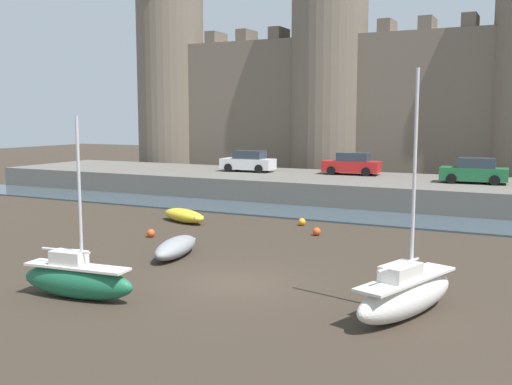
# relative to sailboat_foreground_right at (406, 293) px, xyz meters

# --- Properties ---
(ground_plane) EXTENTS (160.00, 160.00, 0.00)m
(ground_plane) POSITION_rel_sailboat_foreground_right_xyz_m (-6.10, 0.89, -0.69)
(ground_plane) COLOR #382D23
(water_channel) EXTENTS (80.00, 4.50, 0.10)m
(water_channel) POSITION_rel_sailboat_foreground_right_xyz_m (-6.10, 15.93, -0.64)
(water_channel) COLOR #3D4C56
(water_channel) RESTS_ON ground
(quay_road) EXTENTS (62.16, 10.00, 1.54)m
(quay_road) POSITION_rel_sailboat_foreground_right_xyz_m (-6.10, 23.18, 0.08)
(quay_road) COLOR #666059
(quay_road) RESTS_ON ground
(castle) EXTENTS (57.57, 7.41, 22.18)m
(castle) POSITION_rel_sailboat_foreground_right_xyz_m (-6.10, 33.80, 7.88)
(castle) COLOR #706354
(castle) RESTS_ON ground
(sailboat_foreground_right) EXTENTS (2.51, 4.80, 7.11)m
(sailboat_foreground_right) POSITION_rel_sailboat_foreground_right_xyz_m (0.00, 0.00, 0.00)
(sailboat_foreground_right) COLOR silver
(sailboat_foreground_right) RESTS_ON ground
(rowboat_near_channel_right) EXTENTS (1.76, 3.63, 0.80)m
(rowboat_near_channel_right) POSITION_rel_sailboat_foreground_right_xyz_m (-10.15, 3.25, -0.27)
(rowboat_near_channel_right) COLOR gray
(rowboat_near_channel_right) RESTS_ON ground
(rowboat_midflat_left) EXTENTS (3.47, 2.22, 0.73)m
(rowboat_midflat_left) POSITION_rel_sailboat_foreground_right_xyz_m (-14.36, 10.27, -0.31)
(rowboat_midflat_left) COLOR yellow
(rowboat_midflat_left) RESTS_ON ground
(sailboat_foreground_centre) EXTENTS (4.13, 1.27, 5.78)m
(sailboat_foreground_centre) POSITION_rel_sailboat_foreground_right_xyz_m (-9.76, -2.90, -0.04)
(sailboat_foreground_centre) COLOR #1E6B47
(sailboat_foreground_centre) RESTS_ON ground
(mooring_buoy_near_channel) EXTENTS (0.39, 0.39, 0.39)m
(mooring_buoy_near_channel) POSITION_rel_sailboat_foreground_right_xyz_m (-6.51, 10.03, -0.49)
(mooring_buoy_near_channel) COLOR #E04C1E
(mooring_buoy_near_channel) RESTS_ON ground
(mooring_buoy_off_centre) EXTENTS (0.40, 0.40, 0.40)m
(mooring_buoy_off_centre) POSITION_rel_sailboat_foreground_right_xyz_m (-8.17, 12.20, -0.49)
(mooring_buoy_off_centre) COLOR orange
(mooring_buoy_off_centre) RESTS_ON ground
(mooring_buoy_near_shore) EXTENTS (0.39, 0.39, 0.39)m
(mooring_buoy_near_shore) POSITION_rel_sailboat_foreground_right_xyz_m (-13.51, 6.11, -0.49)
(mooring_buoy_near_shore) COLOR #E04C1E
(mooring_buoy_near_shore) RESTS_ON ground
(mooring_buoy_mid_mud) EXTENTS (0.52, 0.52, 0.52)m
(mooring_buoy_mid_mud) POSITION_rel_sailboat_foreground_right_xyz_m (-13.13, 0.81, -0.43)
(mooring_buoy_mid_mud) COLOR orange
(mooring_buoy_mid_mud) RESTS_ON ground
(car_quay_east) EXTENTS (4.19, 2.06, 1.62)m
(car_quay_east) POSITION_rel_sailboat_foreground_right_xyz_m (-0.82, 23.15, 1.62)
(car_quay_east) COLOR #1E6638
(car_quay_east) RESTS_ON quay_road
(car_quay_west) EXTENTS (4.19, 2.06, 1.62)m
(car_quay_west) POSITION_rel_sailboat_foreground_right_xyz_m (-9.52, 25.19, 1.62)
(car_quay_west) COLOR red
(car_quay_west) RESTS_ON quay_road
(car_quay_centre_west) EXTENTS (4.19, 2.06, 1.62)m
(car_quay_centre_west) POSITION_rel_sailboat_foreground_right_xyz_m (-17.40, 23.97, 1.62)
(car_quay_centre_west) COLOR silver
(car_quay_centre_west) RESTS_ON quay_road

